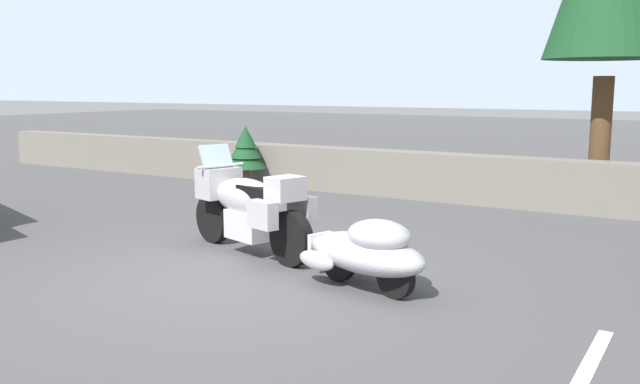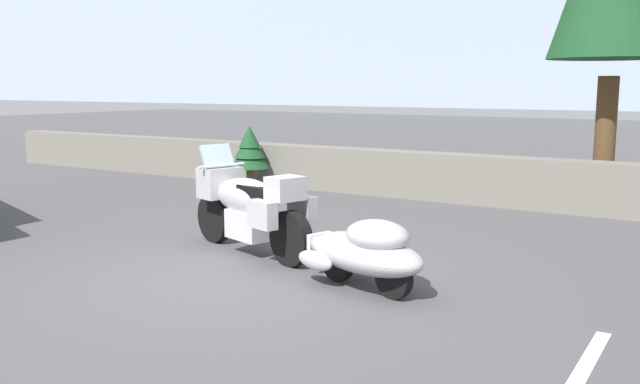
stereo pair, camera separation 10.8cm
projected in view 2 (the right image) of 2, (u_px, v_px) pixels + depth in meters
The scene contains 5 objects.
ground_plane at pixel (234, 276), 7.53m from camera, with size 80.00×80.00×0.00m, color #4C4C4F.
stone_guard_wall at pixel (476, 179), 12.15m from camera, with size 24.00×0.59×0.87m.
touring_motorcycle at pixel (249, 205), 8.49m from camera, with size 2.25×1.15×1.33m.
car_shaped_trailer at pixel (365, 251), 6.99m from camera, with size 2.21×1.12×0.76m.
pine_sapling_near at pixel (250, 149), 13.92m from camera, with size 0.83×0.83×1.29m.
Camera 2 is at (4.66, -5.69, 2.09)m, focal length 38.05 mm.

